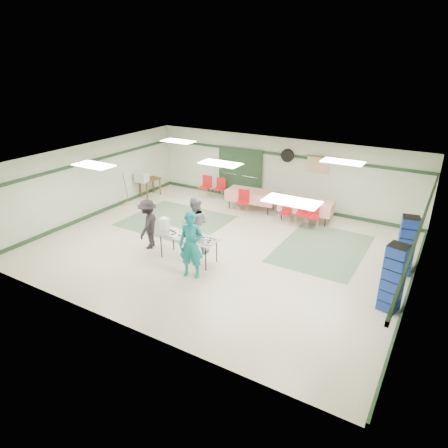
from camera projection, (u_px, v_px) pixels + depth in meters
The scene contains 42 objects.
floor at pixel (221, 247), 12.57m from camera, with size 11.00×11.00×0.00m, color beige.
ceiling at pixel (220, 163), 11.52m from camera, with size 11.00×11.00×0.00m, color silver.
wall_back at pixel (280, 172), 15.61m from camera, with size 11.00×11.00×0.00m, color beige.
wall_front at pixel (111, 270), 8.48m from camera, with size 11.00×11.00×0.00m, color beige.
wall_left at pixel (92, 180), 14.63m from camera, with size 9.00×9.00×0.00m, color beige.
wall_right at pixel (418, 248), 9.46m from camera, with size 9.00×9.00×0.00m, color beige.
trim_back at pixel (280, 154), 15.31m from camera, with size 11.00×0.06×0.10m, color #1F3920.
baseboard_back at pixel (278, 203), 16.09m from camera, with size 11.00×0.06×0.12m, color #1F3920.
trim_left at pixel (90, 161), 14.34m from camera, with size 9.00×0.06×0.10m, color #1F3920.
baseboard_left at pixel (97, 213), 15.12m from camera, with size 9.00×0.06×0.12m, color #1F3920.
trim_right at pixel (423, 220), 9.21m from camera, with size 9.00×0.06×0.10m, color #1F3920.
baseboard_right at pixel (407, 294), 9.98m from camera, with size 9.00×0.06×0.12m, color #1F3920.
green_patch_a at pixel (176, 221), 14.54m from camera, with size 3.50×3.00×0.01m, color slate.
green_patch_b at pixel (322, 248), 12.45m from camera, with size 2.50×3.50×0.01m, color slate.
double_door_left at pixel (230, 172), 16.71m from camera, with size 0.90×0.06×2.10m, color gray.
double_door_right at pixel (250, 175), 16.27m from camera, with size 0.90×0.06×2.10m, color gray.
door_frame at pixel (240, 174), 16.48m from camera, with size 2.00×0.03×2.15m, color #1F3920.
wall_fan at pixel (287, 156), 15.15m from camera, with size 0.50×0.50×0.10m, color black.
scroll_banner at pixel (318, 165), 14.66m from camera, with size 0.80×0.02×0.60m, color tan.
serving_table at pixel (188, 238), 11.50m from camera, with size 1.81×0.74×0.76m.
sheet_tray_right at pixel (204, 241), 11.18m from camera, with size 0.59×0.45×0.02m, color silver.
sheet_tray_mid at pixel (190, 233), 11.64m from camera, with size 0.60×0.45×0.02m, color silver.
sheet_tray_left at pixel (170, 233), 11.67m from camera, with size 0.61×0.46×0.02m, color silver.
baking_pan at pixel (190, 235), 11.47m from camera, with size 0.44×0.27×0.08m, color black.
foam_box_stack at pixel (165, 224), 11.83m from camera, with size 0.24×0.22×0.38m, color white.
volunteer_teal at pixel (191, 245), 10.56m from camera, with size 0.68×0.44×1.85m, color #137D84.
volunteer_grey at pixel (195, 224), 11.96m from camera, with size 0.86×0.67×1.77m, color gray.
volunteer_dark at pixel (148, 224), 12.24m from camera, with size 1.01×0.58×1.57m, color black.
dining_table_a at pixel (306, 206), 14.37m from camera, with size 1.96×1.00×0.77m.
dining_table_b at pixel (252, 195), 15.41m from camera, with size 1.99×1.02×0.77m.
chair_a at pixel (303, 211), 13.89m from camera, with size 0.46×0.46×0.93m.
chair_b at pixel (286, 210), 14.20m from camera, with size 0.38×0.38×0.79m.
chair_c at pixel (313, 214), 13.72m from camera, with size 0.52×0.52×0.88m.
chair_d at pixel (243, 199), 14.99m from camera, with size 0.51×0.51×0.92m.
chair_loose_a at pixel (220, 186), 16.60m from camera, with size 0.47×0.47×0.87m.
chair_loose_b at pixel (206, 184), 16.71m from camera, with size 0.46×0.46×0.94m.
crate_stack_blue_a at pixel (406, 245), 10.76m from camera, with size 0.43×0.43×1.67m, color navy.
crate_stack_red at pixel (408, 243), 11.14m from camera, with size 0.38×0.38×1.48m, color maroon.
crate_stack_blue_b at pixel (393, 278), 9.17m from camera, with size 0.43×0.43×1.68m, color navy.
printer_table at pixel (150, 181), 16.90m from camera, with size 0.70×0.95×0.74m.
office_printer at pixel (142, 177), 16.42m from camera, with size 0.47×0.41×0.37m, color #B9B8B4.
broom at pixel (126, 188), 15.85m from camera, with size 0.03×0.03×1.33m, color brown.
Camera 1 is at (5.85, -9.66, 5.56)m, focal length 32.00 mm.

